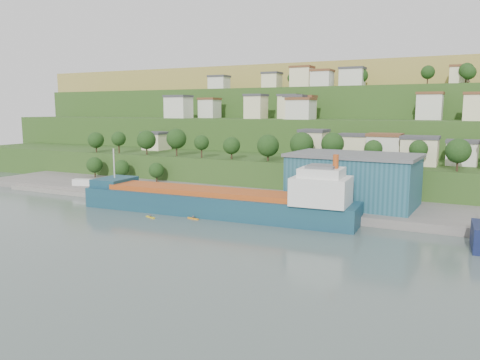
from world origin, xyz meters
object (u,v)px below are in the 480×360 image
Objects in this scene: cargo_ship_near at (222,204)px; warehouse at (353,179)px; kayak_orange at (193,218)px; caravan at (83,184)px.

warehouse is at bearing 30.20° from cargo_ship_near.
kayak_orange is (-31.76, -24.47, -8.20)m from warehouse.
kayak_orange is (51.00, -16.01, -2.36)m from caravan.
warehouse is 9.77× the size of kayak_orange.
cargo_ship_near is 55.97m from caravan.
cargo_ship_near is 2.22× the size of warehouse.
cargo_ship_near is 33.43m from warehouse.
caravan reaches higher than kayak_orange.
cargo_ship_near is at bearing -27.06° from caravan.
cargo_ship_near is 8.12m from kayak_orange.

